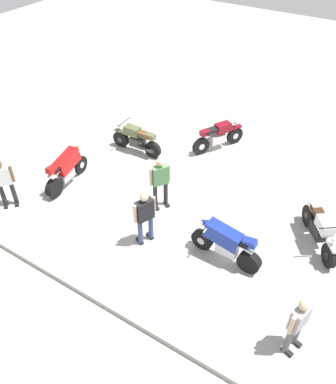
% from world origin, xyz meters
% --- Properties ---
extents(ground_plane, '(40.00, 40.00, 0.00)m').
position_xyz_m(ground_plane, '(0.00, 0.00, 0.00)').
color(ground_plane, '#ADAAA3').
extents(curb_edge, '(14.00, 0.30, 0.15)m').
position_xyz_m(curb_edge, '(0.00, 4.60, 0.07)').
color(curb_edge, gray).
rests_on(curb_edge, ground).
extents(motorcycle_olive_vintage, '(1.95, 0.70, 1.07)m').
position_xyz_m(motorcycle_olive_vintage, '(2.52, -0.91, 0.49)').
color(motorcycle_olive_vintage, black).
rests_on(motorcycle_olive_vintage, ground).
extents(motorcycle_silver_cruiser, '(1.35, 1.74, 1.09)m').
position_xyz_m(motorcycle_silver_cruiser, '(-4.13, 0.10, 0.52)').
color(motorcycle_silver_cruiser, black).
rests_on(motorcycle_silver_cruiser, ground).
extents(motorcycle_maroon_cruiser, '(1.12, 1.89, 1.09)m').
position_xyz_m(motorcycle_maroon_cruiser, '(0.19, -2.60, 0.52)').
color(motorcycle_maroon_cruiser, black).
rests_on(motorcycle_maroon_cruiser, ground).
extents(motorcycle_blue_sportbike, '(1.96, 0.70, 1.14)m').
position_xyz_m(motorcycle_blue_sportbike, '(-2.26, 1.90, 0.59)').
color(motorcycle_blue_sportbike, black).
rests_on(motorcycle_blue_sportbike, ground).
extents(motorcycle_red_sportbike, '(0.70, 1.96, 1.14)m').
position_xyz_m(motorcycle_red_sportbike, '(3.32, 1.72, 0.59)').
color(motorcycle_red_sportbike, black).
rests_on(motorcycle_red_sportbike, ground).
extents(person_in_green_shirt, '(0.50, 0.60, 1.71)m').
position_xyz_m(person_in_green_shirt, '(0.25, 1.06, 0.98)').
color(person_in_green_shirt, '#262628').
rests_on(person_in_green_shirt, ground).
extents(person_in_gray_shirt, '(0.41, 0.63, 1.60)m').
position_xyz_m(person_in_gray_shirt, '(-4.51, 3.37, 0.90)').
color(person_in_gray_shirt, '#59595B').
rests_on(person_in_gray_shirt, ground).
extents(person_in_white_shirt, '(0.52, 0.55, 1.60)m').
position_xyz_m(person_in_white_shirt, '(4.09, 3.40, 0.90)').
color(person_in_white_shirt, '#262628').
rests_on(person_in_white_shirt, ground).
extents(person_in_black_shirt, '(0.45, 0.63, 1.68)m').
position_xyz_m(person_in_black_shirt, '(-0.20, 2.48, 0.96)').
color(person_in_black_shirt, '#384772').
rests_on(person_in_black_shirt, ground).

